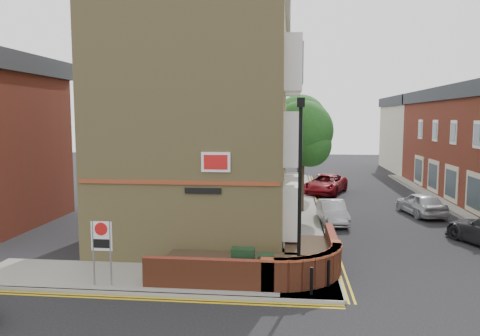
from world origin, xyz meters
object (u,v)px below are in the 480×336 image
zone_sign (102,241)px  silver_car_near (332,212)px  utility_cabinet_large (243,265)px  lamppost (300,191)px

zone_sign → silver_car_near: zone_sign is taller
zone_sign → silver_car_near: (8.60, 10.83, -1.02)m
silver_car_near → utility_cabinet_large: bearing=-115.7°
lamppost → utility_cabinet_large: 3.24m
utility_cabinet_large → lamppost: bearing=-3.0°
lamppost → zone_sign: bearing=-173.9°
zone_sign → silver_car_near: 13.87m
utility_cabinet_large → silver_car_near: utility_cabinet_large is taller
utility_cabinet_large → silver_car_near: (3.90, 10.03, -0.10)m
lamppost → zone_sign: 6.85m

